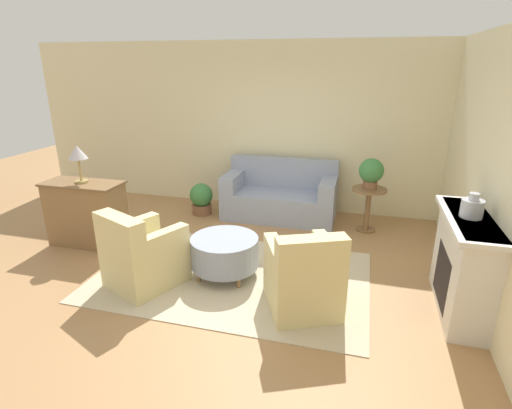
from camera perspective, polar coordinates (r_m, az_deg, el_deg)
The scene contains 15 objects.
ground_plane at distance 4.92m, azimuth -3.43°, elevation -10.20°, with size 16.00×16.00×0.00m, color #AD7F51.
wall_back at distance 6.93m, azimuth 3.47°, elevation 10.89°, with size 9.21×0.12×2.80m.
wall_right at distance 4.37m, azimuth 32.27°, elevation 2.74°, with size 0.12×9.31×2.80m.
rug at distance 4.92m, azimuth -3.43°, elevation -10.15°, with size 3.22×2.09×0.01m.
couch at distance 6.62m, azimuth 3.48°, elevation 1.12°, with size 1.81×0.85×0.94m.
armchair_left at distance 4.75m, azimuth -16.00°, elevation -7.14°, with size 0.94×0.98×0.91m.
armchair_right at distance 4.17m, azimuth 6.80°, elevation -10.40°, with size 0.94×0.98×0.91m.
ottoman_table at distance 4.82m, azimuth -4.49°, elevation -6.76°, with size 0.81×0.81×0.48m.
side_table at distance 6.25m, azimuth 15.73°, elevation 0.29°, with size 0.52×0.52×0.67m.
fireplace at distance 4.56m, azimuth 27.49°, elevation -7.38°, with size 0.44×1.31×1.04m.
dresser at distance 6.05m, azimuth -23.06°, elevation -1.07°, with size 1.08×0.49×0.91m.
vase_mantel_near at distance 4.35m, azimuth 28.49°, elevation -0.41°, with size 0.21×0.21×0.24m.
potted_plant_on_side_table at distance 6.11m, azimuth 16.14°, elevation 4.48°, with size 0.36×0.36×0.46m.
potted_plant_floor at distance 6.82m, azimuth -7.82°, elevation 0.89°, with size 0.39×0.39×0.53m.
table_lamp at distance 5.83m, azimuth -24.12°, elevation 6.52°, with size 0.25×0.25×0.51m.
Camera 1 is at (1.40, -4.04, 2.44)m, focal length 28.00 mm.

